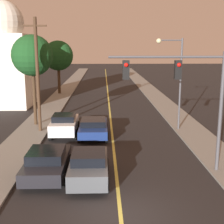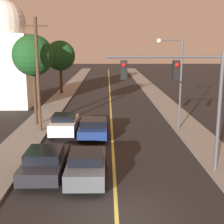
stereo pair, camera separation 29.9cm
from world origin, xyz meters
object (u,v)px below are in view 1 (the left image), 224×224
object	(u,v)px
car_near_lane_second	(93,127)
traffic_signal_mast	(185,86)
car_near_lane_front	(89,166)
domed_building_left	(5,57)
car_outer_lane_second	(64,124)
utility_pole_left	(37,73)
tree_left_near	(32,56)
tree_left_far	(58,56)
streetlamp_right	(175,71)
car_outer_lane_front	(47,162)

from	to	relation	value
car_near_lane_second	traffic_signal_mast	distance (m)	8.70
car_near_lane_front	car_near_lane_second	distance (m)	7.31
car_near_lane_front	domed_building_left	bearing A→B (deg)	116.40
car_outer_lane_second	car_near_lane_second	bearing A→B (deg)	-12.72
traffic_signal_mast	utility_pole_left	xyz separation A→B (m)	(-8.64, 7.77, -0.05)
tree_left_near	car_near_lane_second	bearing A→B (deg)	-34.78
car_outer_lane_second	tree_left_near	distance (m)	6.11
traffic_signal_mast	car_near_lane_second	bearing A→B (deg)	125.95
tree_left_near	tree_left_far	size ratio (longest dim) A/B	1.03
car_near_lane_second	streetlamp_right	bearing A→B (deg)	15.59
car_outer_lane_front	car_near_lane_front	bearing A→B (deg)	-17.89
tree_left_near	car_outer_lane_second	bearing A→B (deg)	-46.76
tree_left_far	traffic_signal_mast	bearing A→B (deg)	-69.72
streetlamp_right	tree_left_far	xyz separation A→B (m)	(-11.05, 18.29, 0.53)
tree_left_near	utility_pole_left	bearing A→B (deg)	-69.14
utility_pole_left	domed_building_left	xyz separation A→B (m)	(-5.50, 10.47, 0.78)
car_near_lane_front	domed_building_left	xyz separation A→B (m)	(-9.51, 19.17, 4.37)
car_outer_lane_front	tree_left_near	bearing A→B (deg)	104.96
utility_pole_left	domed_building_left	bearing A→B (deg)	117.70
utility_pole_left	traffic_signal_mast	bearing A→B (deg)	-41.95
car_outer_lane_front	traffic_signal_mast	world-z (taller)	traffic_signal_mast
car_near_lane_second	car_outer_lane_front	world-z (taller)	car_outer_lane_front
streetlamp_right	traffic_signal_mast	bearing A→B (deg)	-99.38
tree_left_near	tree_left_far	world-z (taller)	tree_left_near
traffic_signal_mast	streetlamp_right	size ratio (longest dim) A/B	0.88
tree_left_far	domed_building_left	xyz separation A→B (m)	(-4.41, -8.09, 0.13)
car_near_lane_front	streetlamp_right	distance (m)	11.38
car_outer_lane_second	streetlamp_right	bearing A→B (deg)	8.41
utility_pole_left	tree_left_near	world-z (taller)	utility_pole_left
car_near_lane_front	traffic_signal_mast	world-z (taller)	traffic_signal_mast
traffic_signal_mast	domed_building_left	size ratio (longest dim) A/B	0.55
car_near_lane_second	streetlamp_right	size ratio (longest dim) A/B	0.63
domed_building_left	car_outer_lane_second	bearing A→B (deg)	-56.90
traffic_signal_mast	car_outer_lane_front	bearing A→B (deg)	-177.78
car_outer_lane_front	traffic_signal_mast	distance (m)	7.66
streetlamp_right	tree_left_near	world-z (taller)	tree_left_near
utility_pole_left	car_outer_lane_second	bearing A→B (deg)	-25.53
tree_left_far	car_outer_lane_front	bearing A→B (deg)	-83.53
car_outer_lane_second	utility_pole_left	distance (m)	4.13
tree_left_near	domed_building_left	xyz separation A→B (m)	(-4.77, 8.57, -0.41)
car_near_lane_second	utility_pole_left	xyz separation A→B (m)	(-4.02, 1.39, 3.65)
streetlamp_right	tree_left_near	distance (m)	10.86
car_near_lane_front	domed_building_left	size ratio (longest dim) A/B	0.37
car_outer_lane_second	domed_building_left	size ratio (longest dim) A/B	0.35
car_near_lane_front	car_outer_lane_front	distance (m)	2.19
car_near_lane_second	utility_pole_left	size ratio (longest dim) A/B	0.52
streetlamp_right	tree_left_near	size ratio (longest dim) A/B	0.96
traffic_signal_mast	streetlamp_right	world-z (taller)	streetlamp_right
utility_pole_left	car_outer_lane_front	bearing A→B (deg)	-76.49
car_outer_lane_front	domed_building_left	distance (m)	20.42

